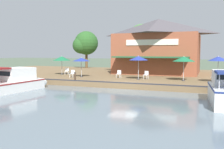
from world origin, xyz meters
The scene contains 17 objects.
ground_plane centered at (0.00, 0.00, 0.00)m, with size 220.00×220.00×0.00m, color #4C5B47.
quay_deck centered at (-11.00, 0.00, 0.30)m, with size 22.00×56.00×0.60m, color brown.
quay_edge_fender centered at (-0.10, 0.00, 0.65)m, with size 0.20×50.40×0.10m, color #2D2D33.
waterfront_restaurant centered at (-13.05, 0.63, 4.40)m, with size 10.79×11.29×7.46m.
patio_umbrella_mid_patio_left centered at (-3.86, 0.35, 2.86)m, with size 2.03×2.03×2.53m.
patio_umbrella_mid_patio_right centered at (-4.08, -6.60, 2.64)m, with size 2.07×2.07×2.28m.
patio_umbrella_by_entrance centered at (-3.90, 8.12, 2.87)m, with size 1.93×1.93×2.54m.
patio_umbrella_near_quay_edge centered at (-5.94, -10.48, 2.69)m, with size 2.28×2.28×2.41m.
patio_umbrella_back_row centered at (-4.26, 4.94, 2.81)m, with size 2.21×2.21×2.50m.
cafe_chair_beside_entrance centered at (-3.14, -7.26, 1.08)m, with size 0.44×0.44×0.85m.
cafe_chair_mid_patio centered at (-4.74, -2.17, 1.08)m, with size 0.45×0.45×0.85m.
cafe_chair_under_first_umbrella centered at (-6.30, -9.97, 1.08)m, with size 0.56×0.56×0.85m.
cafe_chair_facing_river centered at (-4.77, 0.97, 1.08)m, with size 0.50×0.50×0.85m.
motorboat_distant_upstream centered at (4.59, -8.77, 0.82)m, with size 8.41×3.17×2.16m.
mooring_post centered at (-0.35, -5.31, 1.03)m, with size 0.22×0.22×0.84m.
tree_behind_restaurant centered at (-19.07, -13.97, 5.05)m, with size 4.52×4.31×6.73m.
tree_downstream_bank centered at (-16.90, -2.89, 5.34)m, with size 5.23×4.98×7.37m.
Camera 1 is at (21.68, 7.42, 3.47)m, focal length 40.00 mm.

